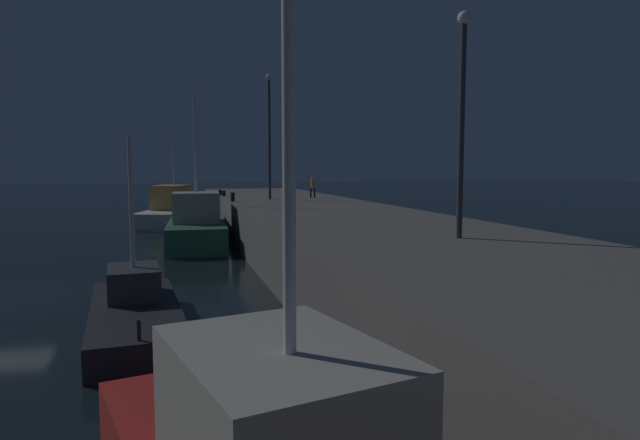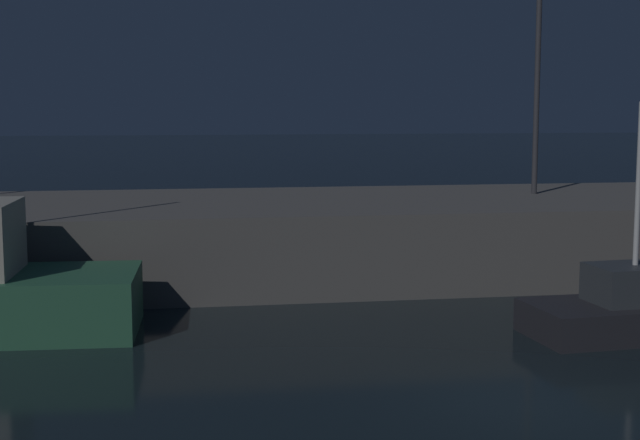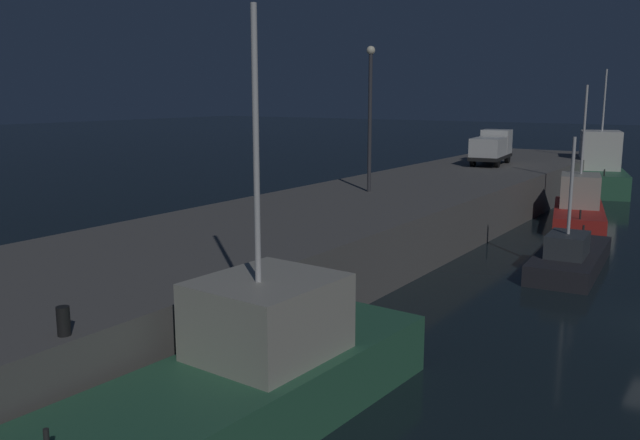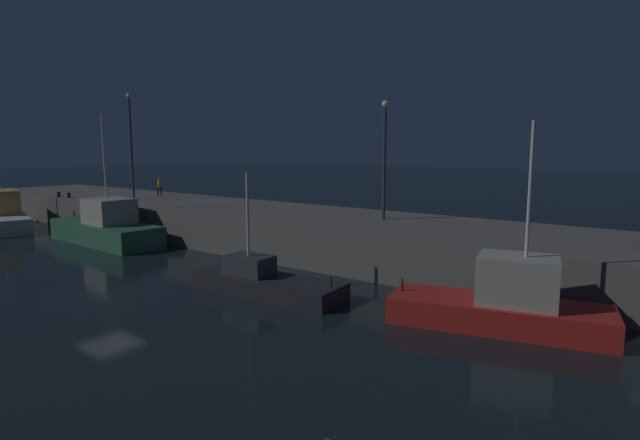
% 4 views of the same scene
% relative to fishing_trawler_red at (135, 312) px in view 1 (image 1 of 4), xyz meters
% --- Properties ---
extents(ground_plane, '(320.00, 320.00, 0.00)m').
position_rel_fishing_trawler_red_xyz_m(ground_plane, '(-5.86, -4.77, -0.59)').
color(ground_plane, black).
extents(pier_quay, '(77.40, 9.60, 2.55)m').
position_rel_fishing_trawler_red_xyz_m(pier_quay, '(-5.86, 9.71, 0.69)').
color(pier_quay, '#5B5956').
rests_on(pier_quay, ground).
extents(fishing_trawler_red, '(7.93, 3.11, 5.84)m').
position_rel_fishing_trawler_red_xyz_m(fishing_trawler_red, '(0.00, 0.00, 0.00)').
color(fishing_trawler_red, '#232328').
rests_on(fishing_trawler_red, ground).
extents(fishing_boat_white, '(9.99, 5.72, 7.25)m').
position_rel_fishing_trawler_red_xyz_m(fishing_boat_white, '(-31.77, 1.00, 0.67)').
color(fishing_boat_white, silver).
rests_on(fishing_boat_white, ground).
extents(fishing_trawler_green, '(10.85, 3.97, 9.45)m').
position_rel_fishing_trawler_red_xyz_m(fishing_trawler_green, '(-18.50, 2.69, 0.57)').
color(fishing_trawler_green, '#2D6647').
rests_on(fishing_trawler_green, ground).
extents(lamp_post_west, '(0.44, 0.44, 9.11)m').
position_rel_fishing_trawler_red_xyz_m(lamp_post_west, '(-23.30, 8.25, 7.21)').
color(lamp_post_west, '#38383D').
rests_on(lamp_post_west, pier_quay).
extents(lamp_post_east, '(0.44, 0.44, 7.40)m').
position_rel_fishing_trawler_red_xyz_m(lamp_post_east, '(0.59, 10.42, 6.33)').
color(lamp_post_east, '#38383D').
rests_on(lamp_post_east, pier_quay).
extents(dockworker, '(0.41, 0.41, 1.66)m').
position_rel_fishing_trawler_red_xyz_m(dockworker, '(-24.54, 11.83, 2.91)').
color(dockworker, black).
rests_on(dockworker, pier_quay).
extents(bollard_west, '(0.28, 0.28, 0.63)m').
position_rel_fishing_trawler_red_xyz_m(bollard_west, '(-21.47, 5.31, 2.28)').
color(bollard_west, black).
rests_on(bollard_west, pier_quay).
extents(bollard_central, '(0.28, 0.28, 0.46)m').
position_rel_fishing_trawler_red_xyz_m(bollard_central, '(-29.01, 5.41, 2.20)').
color(bollard_central, black).
rests_on(bollard_central, pier_quay).
extents(bollard_east, '(0.28, 0.28, 0.46)m').
position_rel_fishing_trawler_red_xyz_m(bollard_east, '(-30.54, 5.25, 2.20)').
color(bollard_east, black).
rests_on(bollard_east, pier_quay).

